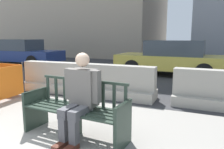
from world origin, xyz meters
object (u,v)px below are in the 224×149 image
at_px(seated_person, 80,95).
at_px(jersey_barrier_left, 57,79).
at_px(car_taxi_near, 172,58).
at_px(car_sedan_mid, 21,52).
at_px(jersey_barrier_right, 220,93).
at_px(street_bench, 76,112).
at_px(jersey_barrier_centre, 117,84).

distance_m(seated_person, jersey_barrier_left, 3.25).
distance_m(jersey_barrier_left, car_taxi_near, 4.87).
xyz_separation_m(car_taxi_near, car_sedan_mid, (-8.22, 0.15, -0.00)).
bearing_deg(car_sedan_mid, jersey_barrier_right, -22.78).
relative_size(jersey_barrier_left, car_taxi_near, 0.46).
height_order(seated_person, car_sedan_mid, car_sedan_mid).
height_order(street_bench, car_taxi_near, car_taxi_near).
bearing_deg(jersey_barrier_right, jersey_barrier_left, -178.78).
height_order(jersey_barrier_centre, car_sedan_mid, car_sedan_mid).
bearing_deg(car_taxi_near, car_sedan_mid, 178.98).
distance_m(jersey_barrier_left, jersey_barrier_right, 4.24).
bearing_deg(car_sedan_mid, jersey_barrier_left, -37.12).
distance_m(seated_person, car_taxi_near, 6.45).
height_order(seated_person, jersey_barrier_centre, seated_person).
bearing_deg(jersey_barrier_left, car_sedan_mid, 142.88).
bearing_deg(street_bench, jersey_barrier_right, 47.74).
bearing_deg(street_bench, jersey_barrier_centre, 95.72).
bearing_deg(street_bench, jersey_barrier_left, 131.97).
height_order(seated_person, jersey_barrier_left, seated_person).
xyz_separation_m(street_bench, seated_person, (0.13, -0.07, 0.29)).
relative_size(jersey_barrier_centre, jersey_barrier_right, 0.99).
xyz_separation_m(street_bench, car_sedan_mid, (-7.63, 6.51, 0.31)).
relative_size(street_bench, jersey_barrier_right, 0.86).
bearing_deg(jersey_barrier_centre, car_taxi_near, 78.41).
xyz_separation_m(seated_person, car_taxi_near, (0.46, 6.43, 0.01)).
relative_size(seated_person, jersey_barrier_left, 0.65).
distance_m(seated_person, jersey_barrier_right, 3.22).
bearing_deg(street_bench, car_taxi_near, 84.68).
bearing_deg(jersey_barrier_centre, jersey_barrier_left, -178.98).
bearing_deg(jersey_barrier_left, car_taxi_near, 56.75).
relative_size(street_bench, car_taxi_near, 0.39).
height_order(jersey_barrier_centre, jersey_barrier_left, same).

